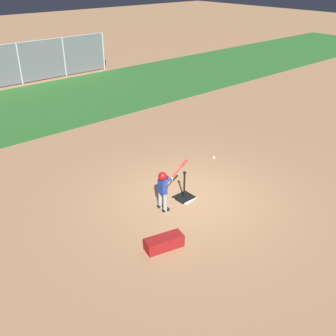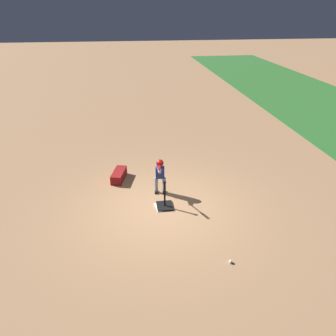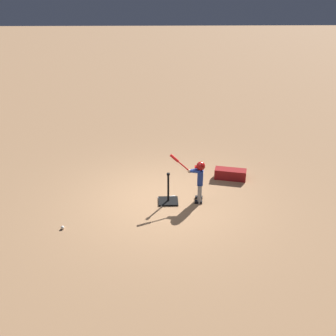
# 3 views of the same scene
# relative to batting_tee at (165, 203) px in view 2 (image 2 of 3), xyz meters

# --- Properties ---
(ground_plane) EXTENTS (90.00, 90.00, 0.00)m
(ground_plane) POSITION_rel_batting_tee_xyz_m (0.08, -0.10, -0.10)
(ground_plane) COLOR #99704C
(home_plate) EXTENTS (0.50, 0.50, 0.02)m
(home_plate) POSITION_rel_batting_tee_xyz_m (0.01, -0.03, -0.09)
(home_plate) COLOR white
(home_plate) RESTS_ON ground_plane
(batting_tee) EXTENTS (0.48, 0.43, 0.78)m
(batting_tee) POSITION_rel_batting_tee_xyz_m (0.00, 0.00, 0.00)
(batting_tee) COLOR black
(batting_tee) RESTS_ON ground_plane
(batter_child) EXTENTS (0.84, 0.34, 1.21)m
(batter_child) POSITION_rel_batting_tee_xyz_m (-0.73, -0.04, 0.56)
(batter_child) COLOR gray
(batter_child) RESTS_ON ground_plane
(baseball) EXTENTS (0.07, 0.07, 0.07)m
(baseball) POSITION_rel_batting_tee_xyz_m (2.32, 1.10, -0.06)
(baseball) COLOR white
(baseball) RESTS_ON ground_plane
(equipment_bag) EXTENTS (0.89, 0.52, 0.28)m
(equipment_bag) POSITION_rel_batting_tee_xyz_m (-1.72, -1.21, 0.04)
(equipment_bag) COLOR maroon
(equipment_bag) RESTS_ON ground_plane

